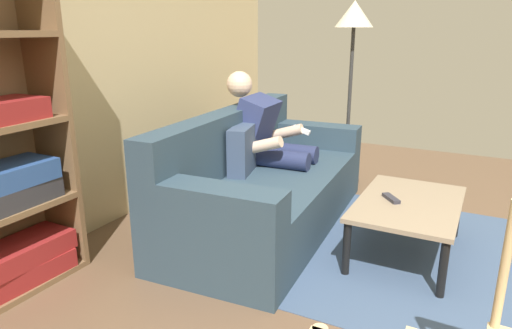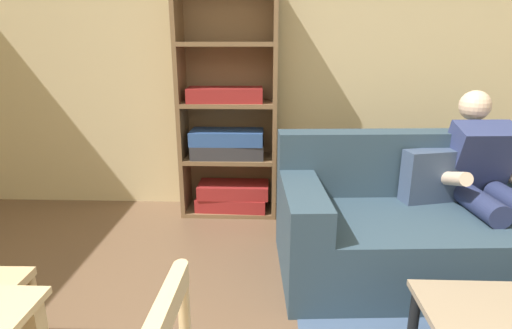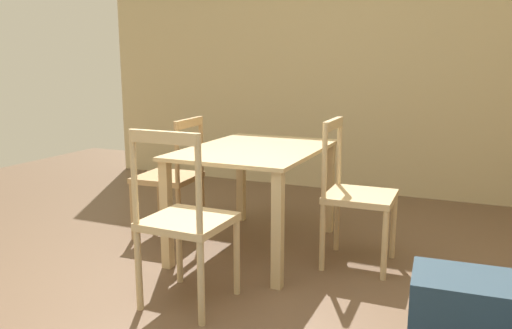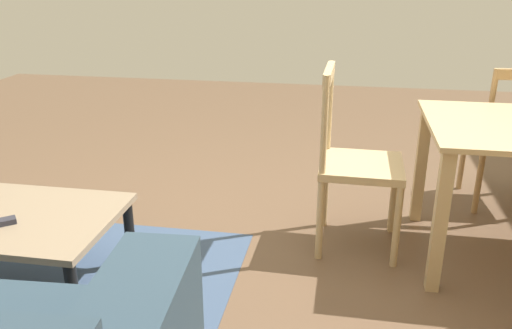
{
  "view_description": "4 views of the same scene",
  "coord_description": "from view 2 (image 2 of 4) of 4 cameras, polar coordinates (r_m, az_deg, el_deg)",
  "views": [
    {
      "loc": [
        -1.84,
        0.11,
        1.5
      ],
      "look_at": [
        -0.06,
        1.04,
        0.9
      ],
      "focal_mm": 32.03,
      "sensor_mm": 36.0,
      "label": 1
    },
    {
      "loc": [
        0.02,
        -0.87,
        1.48
      ],
      "look_at": [
        -0.06,
        1.04,
        0.9
      ],
      "focal_mm": 28.12,
      "sensor_mm": 36.0,
      "label": 2
    },
    {
      "loc": [
        1.79,
        1.17,
        1.27
      ],
      "look_at": [
        -1.29,
        -0.18,
        0.6
      ],
      "focal_mm": 35.24,
      "sensor_mm": 36.0,
      "label": 3
    },
    {
      "loc": [
        -0.3,
        2.43,
        1.44
      ],
      "look_at": [
        -0.06,
        1.04,
        0.9
      ],
      "focal_mm": 37.22,
      "sensor_mm": 36.0,
      "label": 4
    }
  ],
  "objects": [
    {
      "name": "couch",
      "position": [
        2.98,
        25.06,
        -7.66
      ],
      "size": [
        2.23,
        1.07,
        0.89
      ],
      "color": "#2D4251",
      "rests_on": "ground_plane"
    },
    {
      "name": "bookshelf",
      "position": [
        3.5,
        -3.89,
        5.24
      ],
      "size": [
        0.83,
        0.36,
        1.97
      ],
      "color": "brown",
      "rests_on": "ground_plane"
    },
    {
      "name": "person_lounging",
      "position": [
        3.07,
        29.88,
        -1.9
      ],
      "size": [
        0.61,
        0.96,
        1.17
      ],
      "color": "navy",
      "rests_on": "ground_plane"
    },
    {
      "name": "wall_back",
      "position": [
        3.66,
        2.0,
        15.51
      ],
      "size": [
        6.46,
        0.12,
        2.79
      ],
      "primitive_type": "cube",
      "color": "#D1BC8C",
      "rests_on": "ground_plane"
    }
  ]
}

